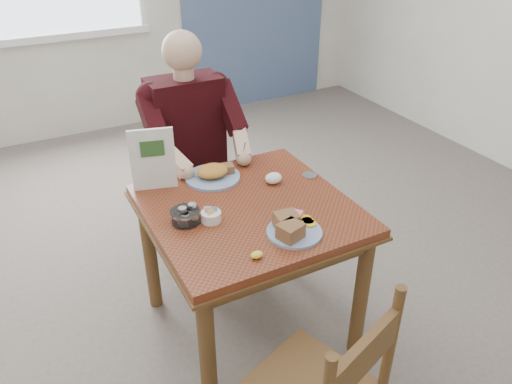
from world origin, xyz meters
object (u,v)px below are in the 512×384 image
far_plate (214,174)px  table (249,226)px  chair_far (190,182)px  near_plate (292,228)px  diner (191,137)px

far_plate → table: bearing=-83.0°
far_plate → chair_far: bearing=85.5°
table → far_plate: size_ratio=2.86×
table → far_plate: (-0.04, 0.31, 0.14)m
chair_far → table: bearing=-90.0°
chair_far → near_plate: 1.12m
diner → far_plate: bearing=-95.5°
table → near_plate: bearing=-77.8°
diner → near_plate: (0.06, -0.98, -0.03)m
chair_far → near_plate: bearing=-86.8°
diner → far_plate: (-0.04, -0.40, -0.03)m
table → diner: bearing=90.0°
table → diner: size_ratio=0.66×
chair_far → diner: diner is taller
chair_far → near_plate: (0.06, -1.07, 0.30)m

